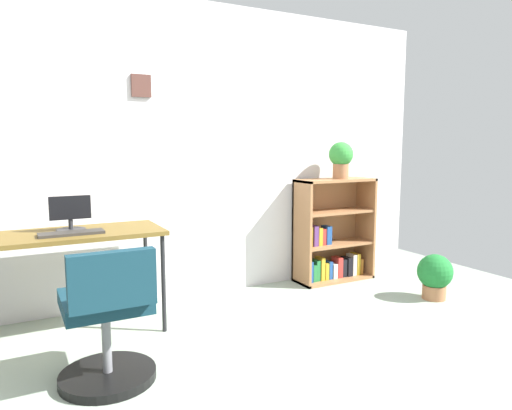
{
  "coord_description": "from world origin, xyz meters",
  "views": [
    {
      "loc": [
        -1.1,
        -1.58,
        1.29
      ],
      "look_at": [
        0.5,
        1.45,
        0.84
      ],
      "focal_mm": 32.7,
      "sensor_mm": 36.0,
      "label": 1
    }
  ],
  "objects_px": {
    "keyboard": "(71,233)",
    "potted_plant_on_shelf": "(341,158)",
    "desk": "(73,240)",
    "potted_plant_floor": "(435,275)",
    "bookshelf_low": "(331,236)",
    "office_chair": "(108,325)",
    "monitor": "(70,215)"
  },
  "relations": [
    {
      "from": "potted_plant_floor",
      "to": "monitor",
      "type": "bearing_deg",
      "value": 166.3
    },
    {
      "from": "desk",
      "to": "potted_plant_floor",
      "type": "xyz_separation_m",
      "value": [
        2.75,
        -0.62,
        -0.45
      ]
    },
    {
      "from": "keyboard",
      "to": "potted_plant_on_shelf",
      "type": "relative_size",
      "value": 1.17
    },
    {
      "from": "desk",
      "to": "office_chair",
      "type": "relative_size",
      "value": 1.49
    },
    {
      "from": "desk",
      "to": "office_chair",
      "type": "height_order",
      "value": "office_chair"
    },
    {
      "from": "desk",
      "to": "potted_plant_floor",
      "type": "relative_size",
      "value": 3.06
    },
    {
      "from": "bookshelf_low",
      "to": "keyboard",
      "type": "bearing_deg",
      "value": -171.33
    },
    {
      "from": "desk",
      "to": "potted_plant_floor",
      "type": "distance_m",
      "value": 2.85
    },
    {
      "from": "bookshelf_low",
      "to": "potted_plant_on_shelf",
      "type": "xyz_separation_m",
      "value": [
        0.06,
        -0.05,
        0.75
      ]
    },
    {
      "from": "desk",
      "to": "bookshelf_low",
      "type": "relative_size",
      "value": 1.2
    },
    {
      "from": "keyboard",
      "to": "desk",
      "type": "bearing_deg",
      "value": 78.56
    },
    {
      "from": "potted_plant_on_shelf",
      "to": "bookshelf_low",
      "type": "bearing_deg",
      "value": 137.87
    },
    {
      "from": "monitor",
      "to": "keyboard",
      "type": "distance_m",
      "value": 0.18
    },
    {
      "from": "keyboard",
      "to": "potted_plant_floor",
      "type": "relative_size",
      "value": 1.06
    },
    {
      "from": "desk",
      "to": "potted_plant_floor",
      "type": "height_order",
      "value": "desk"
    },
    {
      "from": "potted_plant_on_shelf",
      "to": "potted_plant_floor",
      "type": "height_order",
      "value": "potted_plant_on_shelf"
    },
    {
      "from": "office_chair",
      "to": "potted_plant_on_shelf",
      "type": "distance_m",
      "value": 2.67
    },
    {
      "from": "monitor",
      "to": "keyboard",
      "type": "bearing_deg",
      "value": -95.56
    },
    {
      "from": "monitor",
      "to": "bookshelf_low",
      "type": "relative_size",
      "value": 0.27
    },
    {
      "from": "potted_plant_on_shelf",
      "to": "keyboard",
      "type": "bearing_deg",
      "value": -172.79
    },
    {
      "from": "desk",
      "to": "bookshelf_low",
      "type": "distance_m",
      "value": 2.35
    },
    {
      "from": "office_chair",
      "to": "desk",
      "type": "bearing_deg",
      "value": 94.55
    },
    {
      "from": "bookshelf_low",
      "to": "potted_plant_floor",
      "type": "relative_size",
      "value": 2.55
    },
    {
      "from": "monitor",
      "to": "desk",
      "type": "bearing_deg",
      "value": -84.7
    },
    {
      "from": "monitor",
      "to": "bookshelf_low",
      "type": "height_order",
      "value": "bookshelf_low"
    },
    {
      "from": "keyboard",
      "to": "bookshelf_low",
      "type": "bearing_deg",
      "value": 8.67
    },
    {
      "from": "office_chair",
      "to": "potted_plant_floor",
      "type": "bearing_deg",
      "value": 3.89
    },
    {
      "from": "desk",
      "to": "keyboard",
      "type": "xyz_separation_m",
      "value": [
        -0.02,
        -0.09,
        0.07
      ]
    },
    {
      "from": "monitor",
      "to": "potted_plant_on_shelf",
      "type": "xyz_separation_m",
      "value": [
        2.39,
        0.16,
        0.35
      ]
    },
    {
      "from": "keyboard",
      "to": "potted_plant_on_shelf",
      "type": "bearing_deg",
      "value": 7.21
    },
    {
      "from": "monitor",
      "to": "potted_plant_on_shelf",
      "type": "relative_size",
      "value": 0.77
    },
    {
      "from": "monitor",
      "to": "potted_plant_floor",
      "type": "height_order",
      "value": "monitor"
    }
  ]
}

